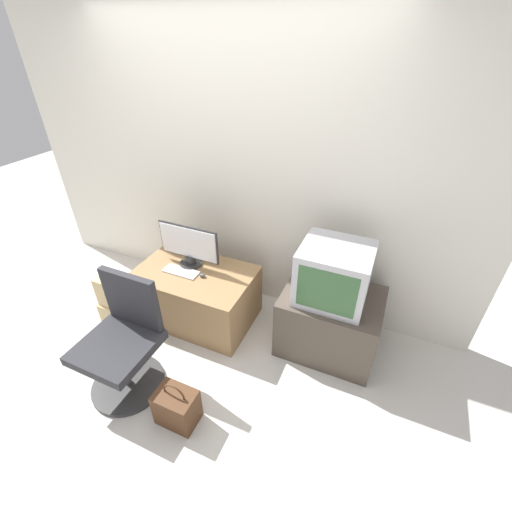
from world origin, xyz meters
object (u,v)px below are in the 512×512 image
crt_tv (334,274)px  office_chair (124,344)px  mouse (202,275)px  handbag (177,407)px  main_monitor (189,246)px  keyboard (181,272)px  book (102,341)px  cardboard_box_lower (118,309)px

crt_tv → office_chair: bearing=-143.8°
mouse → handbag: (0.32, -0.93, -0.39)m
mouse → handbag: 1.06m
main_monitor → crt_tv: crt_tv is taller
keyboard → office_chair: bearing=-88.9°
mouse → office_chair: office_chair is taller
main_monitor → book: (-0.52, -0.73, -0.70)m
cardboard_box_lower → book: size_ratio=1.28×
keyboard → book: keyboard is taller
main_monitor → keyboard: size_ratio=1.80×
keyboard → cardboard_box_lower: 0.76m
book → keyboard: bearing=49.2°
mouse → crt_tv: (1.08, 0.14, 0.24)m
mouse → handbag: mouse is taller
office_chair → cardboard_box_lower: bearing=139.7°
crt_tv → office_chair: size_ratio=0.56×
cardboard_box_lower → handbag: handbag is taller
mouse → office_chair: bearing=-104.0°
cardboard_box_lower → book: 0.33m
handbag → book: 1.09m
main_monitor → mouse: (0.20, -0.13, -0.18)m
cardboard_box_lower → main_monitor: bearing=35.4°
main_monitor → crt_tv: size_ratio=1.13×
keyboard → cardboard_box_lower: (-0.57, -0.28, -0.42)m
keyboard → book: size_ratio=1.61×
handbag → book: handbag is taller
office_chair → cardboard_box_lower: size_ratio=3.56×
keyboard → crt_tv: (1.29, 0.16, 0.25)m
handbag → book: (-1.04, 0.32, -0.13)m
mouse → book: 1.07m
main_monitor → cardboard_box_lower: size_ratio=2.27×
mouse → cardboard_box_lower: (-0.78, -0.29, -0.43)m
keyboard → crt_tv: size_ratio=0.63×
mouse → main_monitor: bearing=147.2°
office_chair → cardboard_box_lower: office_chair is taller
crt_tv → handbag: crt_tv is taller
handbag → keyboard: bearing=120.1°
main_monitor → crt_tv: (1.27, 0.01, 0.07)m
keyboard → handbag: 1.12m
book → crt_tv: bearing=22.5°
crt_tv → book: (-1.79, -0.74, -0.77)m
keyboard → office_chair: office_chair is taller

